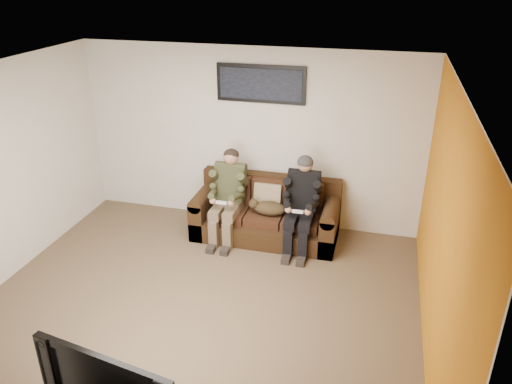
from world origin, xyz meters
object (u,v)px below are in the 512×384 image
(cat, at_px, (268,208))
(framed_poster, at_px, (261,84))
(person_left, at_px, (228,191))
(television, at_px, (116,382))
(sofa, at_px, (267,215))
(person_right, at_px, (302,199))

(cat, xyz_separation_m, framed_poster, (-0.25, 0.55, 1.59))
(person_left, relative_size, framed_poster, 1.01)
(cat, xyz_separation_m, television, (-0.30, -3.61, 0.26))
(sofa, bearing_deg, framed_poster, 116.95)
(sofa, xyz_separation_m, cat, (0.05, -0.16, 0.19))
(sofa, height_order, cat, sofa)
(cat, height_order, television, television)
(sofa, bearing_deg, television, -93.80)
(framed_poster, height_order, television, framed_poster)
(framed_poster, bearing_deg, sofa, -63.05)
(television, bearing_deg, person_left, 104.02)
(person_left, distance_m, person_right, 1.04)
(framed_poster, bearing_deg, cat, -65.52)
(person_left, bearing_deg, cat, 0.93)
(cat, relative_size, television, 0.55)
(sofa, height_order, television, television)
(cat, distance_m, television, 3.63)
(person_left, relative_size, television, 1.05)
(person_right, bearing_deg, television, -102.10)
(sofa, xyz_separation_m, framed_poster, (-0.20, 0.39, 1.79))
(cat, relative_size, framed_poster, 0.53)
(sofa, relative_size, framed_poster, 1.63)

